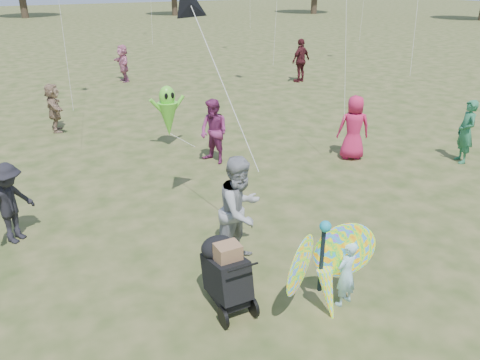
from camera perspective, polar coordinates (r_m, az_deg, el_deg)
name	(u,v)px	position (r m, az deg, el deg)	size (l,w,h in m)	color
ground	(295,270)	(7.94, 6.67, -10.86)	(160.00, 160.00, 0.00)	#51592B
child_girl	(346,273)	(7.06, 12.81, -11.04)	(0.39, 0.25, 1.06)	#A1D6E4
adult_man	(240,211)	(7.65, 0.05, -3.80)	(0.92, 0.72, 1.89)	gray
grey_bag	(235,278)	(7.55, -0.55, -11.85)	(0.58, 0.48, 0.19)	gray
crowd_a	(354,128)	(12.57, 13.69, 6.22)	(0.82, 0.54, 1.68)	#BB1E4B
crowd_b	(10,203)	(9.28, -26.23, -2.56)	(0.98, 0.56, 1.52)	black
crowd_d	(54,108)	(15.58, -21.73, 8.20)	(1.38, 0.44, 1.49)	#93745A
crowd_e	(214,132)	(11.95, -3.20, 5.90)	(0.81, 0.63, 1.66)	#7A285B
crowd_f	(466,132)	(13.29, 25.84, 5.33)	(0.60, 0.39, 1.63)	#286C47
crowd_h	(301,60)	(21.79, 7.42, 14.25)	(1.12, 0.47, 1.91)	#45171C
crowd_j	(123,63)	(22.37, -14.06, 13.65)	(1.52, 0.48, 1.63)	#C36F8E
jogging_stroller	(225,270)	(6.81, -1.84, -10.95)	(0.54, 1.06, 1.09)	black
butterfly_kite	(325,270)	(6.71, 10.29, -10.69)	(1.74, 0.75, 1.68)	#FF5628
delta_kite_rig	(191,5)	(8.01, -6.04, 20.44)	(0.98, 1.65, 2.95)	black
alien_kite	(168,113)	(13.20, -8.75, 8.04)	(1.12, 0.69, 1.74)	#63D331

